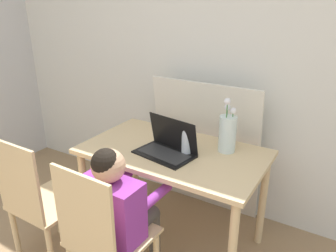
{
  "coord_description": "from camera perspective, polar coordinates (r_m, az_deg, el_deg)",
  "views": [
    {
      "loc": [
        0.83,
        -0.07,
        1.65
      ],
      "look_at": [
        -0.14,
        1.56,
        0.9
      ],
      "focal_mm": 35.0,
      "sensor_mm": 36.0,
      "label": 1
    }
  ],
  "objects": [
    {
      "name": "dining_table",
      "position": [
        2.18,
        0.9,
        -6.41
      ],
      "size": [
        1.19,
        0.69,
        0.72
      ],
      "color": "#D6B784",
      "rests_on": "ground_plane"
    },
    {
      "name": "cardboard_panel",
      "position": [
        2.6,
        6.49,
        -3.84
      ],
      "size": [
        0.87,
        0.17,
        1.09
      ],
      "color": "silver",
      "rests_on": "ground_plane"
    },
    {
      "name": "flower_vase",
      "position": [
        2.11,
        10.33,
        -1.09
      ],
      "size": [
        0.11,
        0.11,
        0.36
      ],
      "color": "silver",
      "rests_on": "dining_table"
    },
    {
      "name": "laptop",
      "position": [
        2.08,
        -0.03,
        -3.41
      ],
      "size": [
        0.4,
        0.28,
        0.23
      ],
      "rotation": [
        0.0,
        0.0,
        -0.17
      ],
      "color": "black",
      "rests_on": "dining_table"
    },
    {
      "name": "water_bottle",
      "position": [
        2.06,
        3.34,
        -2.57
      ],
      "size": [
        0.07,
        0.07,
        0.19
      ],
      "color": "silver",
      "rests_on": "dining_table"
    },
    {
      "name": "wall_back",
      "position": [
        2.47,
        11.1,
        11.79
      ],
      "size": [
        6.4,
        0.05,
        2.5
      ],
      "color": "silver",
      "rests_on": "ground_plane"
    },
    {
      "name": "chair_occupied",
      "position": [
        1.86,
        -11.08,
        -18.62
      ],
      "size": [
        0.41,
        0.41,
        0.91
      ],
      "rotation": [
        0.0,
        0.0,
        3.11
      ],
      "color": "#D6B784",
      "rests_on": "ground_plane"
    },
    {
      "name": "chair_spare",
      "position": [
        2.23,
        -21.4,
        -12.26
      ],
      "size": [
        0.4,
        0.4,
        0.91
      ],
      "rotation": [
        0.0,
        0.0,
        3.13
      ],
      "color": "#D6B784",
      "rests_on": "ground_plane"
    },
    {
      "name": "person_seated",
      "position": [
        1.84,
        -8.7,
        -13.27
      ],
      "size": [
        0.36,
        0.43,
        0.96
      ],
      "rotation": [
        0.0,
        0.0,
        3.11
      ],
      "color": "purple",
      "rests_on": "ground_plane"
    }
  ]
}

